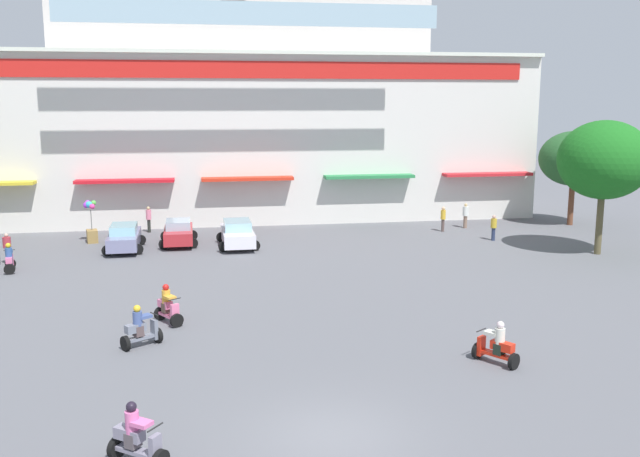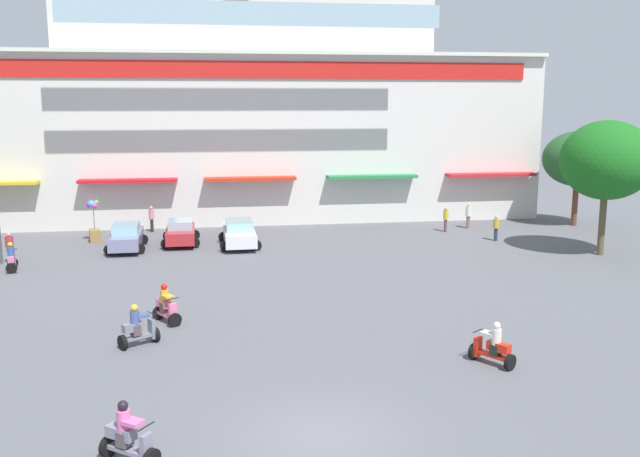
{
  "view_description": "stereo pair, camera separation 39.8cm",
  "coord_description": "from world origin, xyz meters",
  "px_view_note": "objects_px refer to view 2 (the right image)",
  "views": [
    {
      "loc": [
        -2.95,
        -15.96,
        8.35
      ],
      "look_at": [
        2.28,
        15.32,
        2.46
      ],
      "focal_mm": 38.85,
      "sensor_mm": 36.0,
      "label": 1
    },
    {
      "loc": [
        -2.56,
        -16.02,
        8.35
      ],
      "look_at": [
        2.28,
        15.32,
        2.46
      ],
      "focal_mm": 38.85,
      "sensor_mm": 36.0,
      "label": 2
    }
  ],
  "objects_px": {
    "parked_car_1": "(181,232)",
    "scooter_rider_3": "(12,259)",
    "plaza_tree_3": "(607,160)",
    "parked_car_2": "(239,233)",
    "balloon_vendor_cart": "(94,224)",
    "plaza_tree_1": "(578,159)",
    "pedestrian_0": "(496,227)",
    "scooter_rider_0": "(493,347)",
    "pedestrian_3": "(10,246)",
    "pedestrian_2": "(446,217)",
    "scooter_rider_1": "(166,307)",
    "scooter_rider_5": "(138,328)",
    "scooter_rider_6": "(128,438)",
    "pedestrian_1": "(468,215)",
    "parked_car_0": "(126,237)",
    "pedestrian_4": "(152,217)"
  },
  "relations": [
    {
      "from": "parked_car_0",
      "to": "pedestrian_3",
      "type": "xyz_separation_m",
      "value": [
        -5.57,
        -2.53,
        0.17
      ]
    },
    {
      "from": "pedestrian_0",
      "to": "parked_car_2",
      "type": "bearing_deg",
      "value": 177.0
    },
    {
      "from": "balloon_vendor_cart",
      "to": "pedestrian_2",
      "type": "bearing_deg",
      "value": -0.36
    },
    {
      "from": "scooter_rider_5",
      "to": "pedestrian_3",
      "type": "relative_size",
      "value": 0.92
    },
    {
      "from": "scooter_rider_1",
      "to": "pedestrian_0",
      "type": "distance_m",
      "value": 22.69
    },
    {
      "from": "parked_car_1",
      "to": "scooter_rider_1",
      "type": "bearing_deg",
      "value": -89.65
    },
    {
      "from": "scooter_rider_6",
      "to": "pedestrian_3",
      "type": "bearing_deg",
      "value": 111.23
    },
    {
      "from": "scooter_rider_1",
      "to": "pedestrian_4",
      "type": "relative_size",
      "value": 0.91
    },
    {
      "from": "scooter_rider_1",
      "to": "balloon_vendor_cart",
      "type": "height_order",
      "value": "balloon_vendor_cart"
    },
    {
      "from": "scooter_rider_5",
      "to": "pedestrian_1",
      "type": "bearing_deg",
      "value": 45.45
    },
    {
      "from": "parked_car_0",
      "to": "scooter_rider_6",
      "type": "height_order",
      "value": "scooter_rider_6"
    },
    {
      "from": "parked_car_2",
      "to": "scooter_rider_3",
      "type": "distance_m",
      "value": 12.17
    },
    {
      "from": "scooter_rider_3",
      "to": "balloon_vendor_cart",
      "type": "xyz_separation_m",
      "value": [
        2.89,
        6.82,
        0.5
      ]
    },
    {
      "from": "pedestrian_0",
      "to": "pedestrian_3",
      "type": "height_order",
      "value": "pedestrian_3"
    },
    {
      "from": "scooter_rider_6",
      "to": "pedestrian_3",
      "type": "relative_size",
      "value": 0.94
    },
    {
      "from": "plaza_tree_1",
      "to": "parked_car_1",
      "type": "distance_m",
      "value": 26.43
    },
    {
      "from": "parked_car_2",
      "to": "pedestrian_0",
      "type": "bearing_deg",
      "value": -3.0
    },
    {
      "from": "pedestrian_4",
      "to": "parked_car_1",
      "type": "bearing_deg",
      "value": -64.65
    },
    {
      "from": "plaza_tree_3",
      "to": "parked_car_1",
      "type": "xyz_separation_m",
      "value": [
        -22.88,
        6.37,
        -4.44
      ]
    },
    {
      "from": "parked_car_2",
      "to": "plaza_tree_3",
      "type": "bearing_deg",
      "value": -15.22
    },
    {
      "from": "plaza_tree_1",
      "to": "parked_car_2",
      "type": "bearing_deg",
      "value": -171.55
    },
    {
      "from": "plaza_tree_1",
      "to": "pedestrian_3",
      "type": "bearing_deg",
      "value": -170.31
    },
    {
      "from": "parked_car_0",
      "to": "pedestrian_0",
      "type": "relative_size",
      "value": 2.75
    },
    {
      "from": "parked_car_1",
      "to": "scooter_rider_5",
      "type": "xyz_separation_m",
      "value": [
        -0.7,
        -17.24,
        -0.11
      ]
    },
    {
      "from": "plaza_tree_3",
      "to": "parked_car_2",
      "type": "relative_size",
      "value": 1.62
    },
    {
      "from": "scooter_rider_3",
      "to": "pedestrian_1",
      "type": "height_order",
      "value": "pedestrian_1"
    },
    {
      "from": "parked_car_1",
      "to": "pedestrian_3",
      "type": "height_order",
      "value": "pedestrian_3"
    },
    {
      "from": "scooter_rider_1",
      "to": "plaza_tree_1",
      "type": "bearing_deg",
      "value": 33.38
    },
    {
      "from": "scooter_rider_0",
      "to": "pedestrian_0",
      "type": "xyz_separation_m",
      "value": [
        8.04,
        18.88,
        0.28
      ]
    },
    {
      "from": "scooter_rider_3",
      "to": "pedestrian_0",
      "type": "height_order",
      "value": "pedestrian_0"
    },
    {
      "from": "plaza_tree_3",
      "to": "scooter_rider_0",
      "type": "xyz_separation_m",
      "value": [
        -12.19,
        -14.38,
        -4.58
      ]
    },
    {
      "from": "parked_car_2",
      "to": "scooter_rider_5",
      "type": "xyz_separation_m",
      "value": [
        -4.09,
        -16.17,
        -0.14
      ]
    },
    {
      "from": "plaza_tree_3",
      "to": "balloon_vendor_cart",
      "type": "xyz_separation_m",
      "value": [
        -28.01,
        7.9,
        -4.08
      ]
    },
    {
      "from": "parked_car_0",
      "to": "parked_car_1",
      "type": "xyz_separation_m",
      "value": [
        2.97,
        1.08,
        -0.01
      ]
    },
    {
      "from": "plaza_tree_1",
      "to": "scooter_rider_1",
      "type": "relative_size",
      "value": 4.16
    },
    {
      "from": "parked_car_2",
      "to": "scooter_rider_0",
      "type": "distance_m",
      "value": 20.99
    },
    {
      "from": "parked_car_1",
      "to": "balloon_vendor_cart",
      "type": "relative_size",
      "value": 1.58
    },
    {
      "from": "plaza_tree_1",
      "to": "parked_car_1",
      "type": "height_order",
      "value": "plaza_tree_1"
    },
    {
      "from": "parked_car_0",
      "to": "scooter_rider_3",
      "type": "xyz_separation_m",
      "value": [
        -5.05,
        -4.22,
        -0.15
      ]
    },
    {
      "from": "pedestrian_2",
      "to": "pedestrian_4",
      "type": "height_order",
      "value": "pedestrian_4"
    },
    {
      "from": "scooter_rider_6",
      "to": "pedestrian_2",
      "type": "height_order",
      "value": "pedestrian_2"
    },
    {
      "from": "parked_car_1",
      "to": "scooter_rider_3",
      "type": "bearing_deg",
      "value": -146.58
    },
    {
      "from": "plaza_tree_1",
      "to": "pedestrian_0",
      "type": "bearing_deg",
      "value": -150.33
    },
    {
      "from": "parked_car_2",
      "to": "scooter_rider_6",
      "type": "relative_size",
      "value": 2.95
    },
    {
      "from": "balloon_vendor_cart",
      "to": "plaza_tree_1",
      "type": "bearing_deg",
      "value": 1.42
    },
    {
      "from": "pedestrian_2",
      "to": "scooter_rider_6",
      "type": "bearing_deg",
      "value": -122.25
    },
    {
      "from": "pedestrian_1",
      "to": "balloon_vendor_cart",
      "type": "height_order",
      "value": "balloon_vendor_cart"
    },
    {
      "from": "pedestrian_0",
      "to": "pedestrian_2",
      "type": "height_order",
      "value": "pedestrian_2"
    },
    {
      "from": "scooter_rider_0",
      "to": "scooter_rider_3",
      "type": "bearing_deg",
      "value": 140.45
    },
    {
      "from": "pedestrian_2",
      "to": "pedestrian_3",
      "type": "xyz_separation_m",
      "value": [
        -25.23,
        -5.0,
        -0.02
      ]
    }
  ]
}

